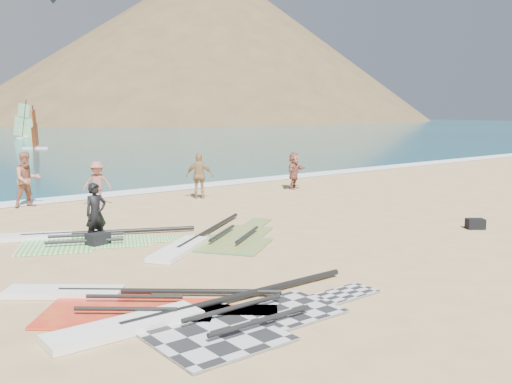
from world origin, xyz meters
TOP-DOWN VIEW (x-y plane):
  - ground at (0.00, 0.00)m, footprint 300.00×300.00m
  - surf_line at (0.00, 12.30)m, footprint 300.00×1.20m
  - headland_main at (85.00, 130.00)m, footprint 143.00×143.00m
  - headland_minor at (120.00, 140.00)m, footprint 70.00×70.00m
  - rig_grey at (-4.51, -1.57)m, footprint 5.92×2.33m
  - rig_green at (-4.19, 5.44)m, footprint 5.31×3.73m
  - rig_orange at (-1.30, 2.97)m, footprint 5.39×4.19m
  - rig_red at (-5.35, 0.21)m, footprint 4.21×4.25m
  - gear_bag_near at (-3.80, 4.45)m, footprint 0.59×0.48m
  - gear_bag_far at (5.55, -0.31)m, footprint 0.60×0.57m
  - person_wetsuit at (-3.74, 4.66)m, footprint 0.61×0.43m
  - beachgoer_left at (-3.36, 11.50)m, footprint 1.01×0.82m
  - beachgoer_mid at (-1.27, 10.40)m, footprint 1.17×0.97m
  - beachgoer_back at (2.39, 9.34)m, footprint 1.07×0.99m
  - beachgoer_right at (7.07, 9.12)m, footprint 1.53×1.03m
  - windsurfer_centre at (6.24, 41.29)m, footprint 2.08×2.22m
  - windsurfer_right at (11.04, 60.30)m, footprint 2.31×2.28m

SIDE VIEW (x-z plane):
  - ground at x=0.00m, z-range 0.00..0.00m
  - surf_line at x=0.00m, z-range -0.02..0.02m
  - headland_main at x=85.00m, z-range -22.50..22.50m
  - headland_minor at x=120.00m, z-range -14.00..14.00m
  - rig_red at x=-5.35m, z-range -0.05..0.15m
  - rig_orange at x=-1.30m, z-range -0.05..0.15m
  - rig_green at x=-4.19m, z-range -0.05..0.15m
  - rig_grey at x=-4.51m, z-range -0.05..0.15m
  - gear_bag_far at x=5.55m, z-range 0.00..0.30m
  - gear_bag_near at x=-3.80m, z-range 0.00..0.33m
  - person_wetsuit at x=-3.74m, z-range 0.00..1.58m
  - beachgoer_mid at x=-1.27m, z-range 0.00..1.58m
  - beachgoer_right at x=7.07m, z-range 0.00..1.58m
  - beachgoer_back at x=2.39m, z-range 0.00..1.76m
  - beachgoer_left at x=-3.36m, z-range 0.00..1.94m
  - windsurfer_centre at x=6.24m, z-range -0.74..3.02m
  - windsurfer_right at x=11.04m, z-range -0.95..3.57m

